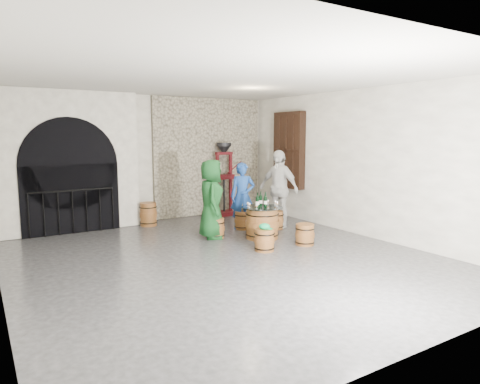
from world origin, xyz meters
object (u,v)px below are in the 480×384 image
barrel_table (262,223)px  wine_bottle_left (257,201)px  barrel_stool_near_left (264,240)px  barrel_stool_left (216,228)px  barrel_stool_near_right (305,235)px  corking_press (224,173)px  wine_bottle_right (261,200)px  person_blue (243,196)px  person_white (278,189)px  barrel_stool_right (275,220)px  person_green (211,199)px  wine_bottle_center (265,201)px  barrel_stool_far (243,220)px  side_barrel (148,214)px

barrel_table → wine_bottle_left: (-0.13, -0.01, 0.48)m
barrel_stool_near_left → barrel_stool_left: bearing=101.7°
barrel_stool_near_right → corking_press: 3.78m
barrel_table → wine_bottle_right: bearing=77.2°
wine_bottle_right → barrel_stool_near_right: bearing=-68.3°
barrel_table → barrel_stool_left: (-0.83, 0.56, -0.13)m
person_blue → wine_bottle_right: bearing=-67.2°
person_white → barrel_stool_right: bearing=-69.3°
barrel_table → person_green: size_ratio=0.52×
barrel_stool_right → barrel_stool_near_left: 1.97m
person_green → barrel_stool_left: bearing=-100.7°
barrel_table → wine_bottle_center: wine_bottle_center is taller
barrel_stool_near_right → wine_bottle_right: size_ratio=1.31×
barrel_table → barrel_stool_near_left: 1.01m
barrel_stool_far → barrel_stool_near_left: (-0.67, -1.84, 0.00)m
barrel_stool_near_right → person_green: bearing=130.9°
barrel_stool_far → barrel_stool_near_left: bearing=-110.1°
barrel_stool_left → barrel_stool_far: size_ratio=1.00×
barrel_stool_right → person_blue: (-0.66, 0.40, 0.57)m
barrel_stool_right → wine_bottle_center: bearing=-139.3°
barrel_stool_near_right → wine_bottle_left: bearing=121.6°
barrel_table → wine_bottle_left: size_ratio=2.71×
person_green → wine_bottle_center: person_green is taller
barrel_stool_right → barrel_stool_near_right: (-0.38, -1.51, 0.00)m
barrel_stool_far → wine_bottle_left: (-0.27, -1.00, 0.60)m
wine_bottle_right → corking_press: size_ratio=0.16×
barrel_stool_right → barrel_stool_near_right: 1.56m
barrel_stool_near_right → wine_bottle_left: 1.21m
barrel_stool_far → wine_bottle_center: size_ratio=1.31×
barrel_stool_near_left → person_green: size_ratio=0.25×
wine_bottle_center → wine_bottle_right: size_ratio=1.00×
person_blue → side_barrel: (-1.76, 1.52, -0.50)m
wine_bottle_center → wine_bottle_left: bearing=170.7°
barrel_stool_left → wine_bottle_left: wine_bottle_left is taller
barrel_stool_far → person_blue: person_blue is taller
person_green → person_white: 1.89m
barrel_table → wine_bottle_right: 0.48m
wine_bottle_left → wine_bottle_right: size_ratio=1.00×
barrel_stool_near_left → person_blue: bearing=70.0°
barrel_stool_right → barrel_stool_near_left: size_ratio=1.00×
barrel_stool_near_left → person_green: (-0.36, 1.46, 0.63)m
barrel_stool_far → wine_bottle_center: bearing=-94.7°
person_white → side_barrel: 3.22m
barrel_stool_left → barrel_stool_near_right: bearing=-49.8°
barrel_stool_near_left → wine_bottle_right: size_ratio=1.31×
barrel_table → barrel_stool_near_left: (-0.53, -0.85, -0.13)m
barrel_stool_far → wine_bottle_left: wine_bottle_left is taller
barrel_stool_far → barrel_stool_right: size_ratio=1.00×
person_white → wine_bottle_center: bearing=-66.2°
wine_bottle_right → side_barrel: (-1.65, 2.43, -0.53)m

